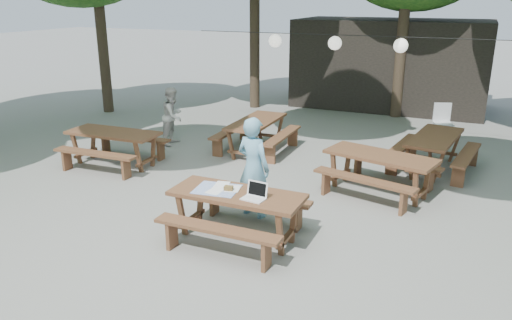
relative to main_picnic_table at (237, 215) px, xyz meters
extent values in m
plane|color=slate|center=(-0.10, 0.23, -0.39)|extent=(80.00, 80.00, 0.00)
cube|color=black|center=(0.40, 10.73, 1.01)|extent=(6.00, 3.00, 2.80)
cube|color=#56361E|center=(0.00, 0.00, 0.33)|extent=(2.00, 0.80, 0.06)
cube|color=#56361E|center=(0.00, -0.65, 0.06)|extent=(1.90, 0.28, 0.05)
cube|color=#56361E|center=(0.00, 0.65, 0.06)|extent=(1.90, 0.28, 0.05)
cube|color=#56361E|center=(0.00, 0.00, -0.04)|extent=(1.70, 0.70, 0.69)
cube|color=#56361E|center=(-3.96, 2.06, 0.33)|extent=(2.03, 0.87, 0.06)
cube|color=#56361E|center=(-3.94, 1.41, 0.06)|extent=(1.91, 0.35, 0.05)
cube|color=#56361E|center=(-3.99, 2.71, 0.06)|extent=(1.91, 0.35, 0.05)
cube|color=#56361E|center=(-3.96, 2.06, -0.04)|extent=(1.73, 0.76, 0.69)
cube|color=#56361E|center=(1.61, 2.75, 0.33)|extent=(2.13, 1.26, 0.06)
cube|color=#56361E|center=(1.45, 2.11, 0.06)|extent=(1.91, 0.73, 0.05)
cube|color=#56361E|center=(1.76, 3.38, 0.06)|extent=(1.91, 0.73, 0.05)
cube|color=#56361E|center=(1.61, 2.75, -0.04)|extent=(1.82, 1.09, 0.69)
cube|color=#56361E|center=(-1.56, 4.24, 0.33)|extent=(0.82, 2.01, 0.06)
cube|color=#56361E|center=(-0.91, 4.24, 0.06)|extent=(0.30, 1.90, 0.05)
cube|color=#56361E|center=(-2.21, 4.23, 0.06)|extent=(0.30, 1.90, 0.05)
cube|color=#56361E|center=(-1.56, 4.24, -0.04)|extent=(0.72, 1.71, 0.69)
cube|color=#56361E|center=(2.41, 4.49, 0.33)|extent=(1.06, 2.09, 0.06)
cube|color=#56361E|center=(3.05, 4.41, 0.06)|extent=(0.53, 1.92, 0.05)
cube|color=#56361E|center=(1.76, 4.58, 0.06)|extent=(0.53, 1.92, 0.05)
cube|color=#56361E|center=(2.41, 4.49, -0.04)|extent=(0.92, 1.78, 0.69)
imported|color=#6CA9C6|center=(-0.13, 0.89, 0.46)|extent=(0.70, 0.55, 1.69)
imported|color=silver|center=(-3.68, 3.97, 0.32)|extent=(0.59, 0.73, 1.42)
cube|color=silver|center=(2.40, 7.17, 0.01)|extent=(0.56, 0.56, 0.04)
cube|color=silver|center=(2.33, 7.35, 0.27)|extent=(0.43, 0.19, 0.48)
cube|color=silver|center=(2.40, 7.17, -0.20)|extent=(0.54, 0.54, 0.38)
cube|color=white|center=(0.33, -0.13, 0.37)|extent=(0.35, 0.27, 0.02)
cube|color=white|center=(0.34, -0.02, 0.49)|extent=(0.33, 0.10, 0.23)
cube|color=black|center=(0.34, -0.03, 0.49)|extent=(0.28, 0.08, 0.19)
cube|color=#3764BE|center=(-0.34, 0.00, 0.37)|extent=(0.71, 0.63, 0.01)
cube|color=white|center=(-0.32, -0.07, 0.37)|extent=(0.22, 0.30, 0.00)
cube|color=white|center=(-0.12, 0.10, 0.37)|extent=(0.28, 0.34, 0.00)
cube|color=white|center=(-0.35, 0.18, 0.38)|extent=(0.26, 0.33, 0.00)
cube|color=brown|center=(-0.15, 0.02, 0.41)|extent=(0.15, 0.11, 0.06)
cylinder|color=black|center=(0.40, 6.23, 2.21)|extent=(9.00, 0.02, 0.02)
sphere|color=white|center=(-1.90, 6.23, 2.01)|extent=(0.34, 0.34, 0.34)
sphere|color=white|center=(-0.30, 6.23, 2.01)|extent=(0.34, 0.34, 0.34)
sphere|color=white|center=(1.30, 6.23, 2.01)|extent=(0.34, 0.34, 0.34)
cylinder|color=#2D2319|center=(-7.60, 6.23, 2.01)|extent=(0.32, 0.32, 4.79)
cylinder|color=#2D2319|center=(-3.60, 8.73, 2.27)|extent=(0.32, 0.32, 5.32)
cylinder|color=#2D2319|center=(0.90, 9.23, 2.10)|extent=(0.32, 0.32, 4.97)
camera|label=1|loc=(3.04, -6.16, 3.15)|focal=35.00mm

